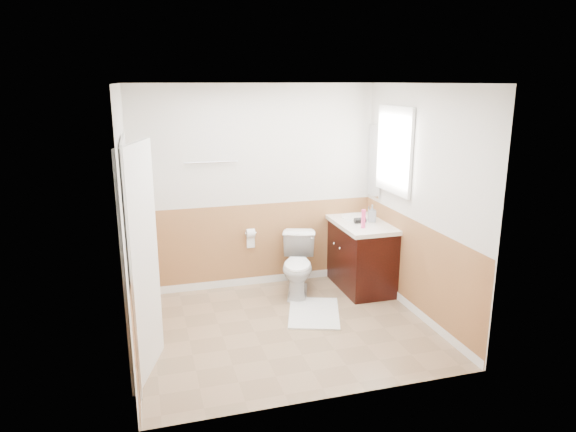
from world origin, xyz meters
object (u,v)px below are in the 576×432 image
object	(u,v)px
bath_mat	(314,313)
lotion_bottle	(363,219)
toilet	(298,265)
vanity_cabinet	(359,255)
soap_dispenser	(372,213)

from	to	relation	value
bath_mat	lotion_bottle	distance (m)	1.23
toilet	lotion_bottle	size ratio (longest dim) A/B	3.30
vanity_cabinet	lotion_bottle	bearing A→B (deg)	-108.01
bath_mat	vanity_cabinet	size ratio (longest dim) A/B	0.73
soap_dispenser	toilet	bearing A→B (deg)	178.11
toilet	vanity_cabinet	size ratio (longest dim) A/B	0.66
bath_mat	lotion_bottle	size ratio (longest dim) A/B	3.64
vanity_cabinet	soap_dispenser	distance (m)	0.57
toilet	bath_mat	bearing A→B (deg)	-71.26
lotion_bottle	soap_dispenser	world-z (taller)	lotion_bottle
soap_dispenser	bath_mat	bearing A→B (deg)	-148.56
vanity_cabinet	soap_dispenser	world-z (taller)	soap_dispenser
lotion_bottle	vanity_cabinet	bearing A→B (deg)	71.99
bath_mat	vanity_cabinet	world-z (taller)	vanity_cabinet
vanity_cabinet	soap_dispenser	bearing A→B (deg)	-31.18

